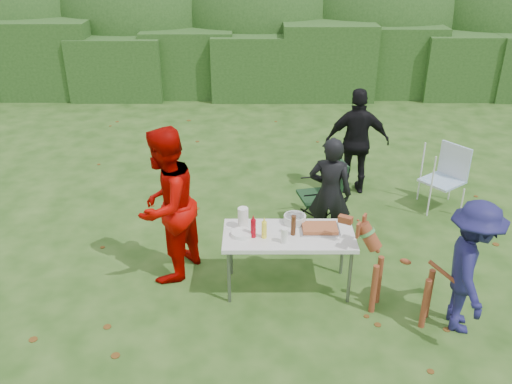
{
  "coord_description": "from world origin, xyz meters",
  "views": [
    {
      "loc": [
        -0.06,
        -5.4,
        3.92
      ],
      "look_at": [
        -0.05,
        0.45,
        1.0
      ],
      "focal_mm": 38.0,
      "sensor_mm": 36.0,
      "label": 1
    }
  ],
  "objects_px": {
    "dog": "(404,275)",
    "beer_bottle": "(293,225)",
    "lawn_chair": "(442,178)",
    "paper_towel_roll": "(243,218)",
    "person_cook": "(330,193)",
    "camping_chair": "(320,193)",
    "person_black_puffy": "(357,142)",
    "ketchup_bottle": "(253,228)",
    "child": "(470,268)",
    "folding_table": "(289,238)",
    "person_red_jacket": "(166,206)",
    "mustard_bottle": "(264,230)"
  },
  "relations": [
    {
      "from": "person_black_puffy",
      "to": "ketchup_bottle",
      "type": "relative_size",
      "value": 7.73
    },
    {
      "from": "paper_towel_roll",
      "to": "beer_bottle",
      "type": "bearing_deg",
      "value": -14.66
    },
    {
      "from": "child",
      "to": "paper_towel_roll",
      "type": "relative_size",
      "value": 5.75
    },
    {
      "from": "person_red_jacket",
      "to": "mustard_bottle",
      "type": "distance_m",
      "value": 1.21
    },
    {
      "from": "person_cook",
      "to": "person_black_puffy",
      "type": "xyz_separation_m",
      "value": [
        0.62,
        1.63,
        0.08
      ]
    },
    {
      "from": "camping_chair",
      "to": "mustard_bottle",
      "type": "xyz_separation_m",
      "value": [
        -0.81,
        -1.59,
        0.34
      ]
    },
    {
      "from": "folding_table",
      "to": "dog",
      "type": "xyz_separation_m",
      "value": [
        1.21,
        -0.5,
        -0.16
      ]
    },
    {
      "from": "paper_towel_roll",
      "to": "child",
      "type": "bearing_deg",
      "value": -19.37
    },
    {
      "from": "person_black_puffy",
      "to": "folding_table",
      "type": "bearing_deg",
      "value": 66.52
    },
    {
      "from": "lawn_chair",
      "to": "folding_table",
      "type": "bearing_deg",
      "value": 2.54
    },
    {
      "from": "person_cook",
      "to": "person_red_jacket",
      "type": "relative_size",
      "value": 0.81
    },
    {
      "from": "person_red_jacket",
      "to": "beer_bottle",
      "type": "xyz_separation_m",
      "value": [
        1.48,
        -0.3,
        -0.09
      ]
    },
    {
      "from": "person_red_jacket",
      "to": "dog",
      "type": "bearing_deg",
      "value": 96.88
    },
    {
      "from": "child",
      "to": "person_red_jacket",
      "type": "bearing_deg",
      "value": 84.0
    },
    {
      "from": "folding_table",
      "to": "person_cook",
      "type": "xyz_separation_m",
      "value": [
        0.58,
        0.96,
        0.08
      ]
    },
    {
      "from": "person_red_jacket",
      "to": "dog",
      "type": "height_order",
      "value": "person_red_jacket"
    },
    {
      "from": "dog",
      "to": "camping_chair",
      "type": "distance_m",
      "value": 2.12
    },
    {
      "from": "dog",
      "to": "beer_bottle",
      "type": "relative_size",
      "value": 4.62
    },
    {
      "from": "dog",
      "to": "paper_towel_roll",
      "type": "relative_size",
      "value": 4.27
    },
    {
      "from": "person_red_jacket",
      "to": "child",
      "type": "bearing_deg",
      "value": 96.65
    },
    {
      "from": "lawn_chair",
      "to": "paper_towel_roll",
      "type": "relative_size",
      "value": 3.76
    },
    {
      "from": "child",
      "to": "ketchup_bottle",
      "type": "relative_size",
      "value": 6.79
    },
    {
      "from": "dog",
      "to": "ketchup_bottle",
      "type": "distance_m",
      "value": 1.71
    },
    {
      "from": "person_cook",
      "to": "ketchup_bottle",
      "type": "height_order",
      "value": "person_cook"
    },
    {
      "from": "dog",
      "to": "beer_bottle",
      "type": "bearing_deg",
      "value": 5.04
    },
    {
      "from": "camping_chair",
      "to": "ketchup_bottle",
      "type": "distance_m",
      "value": 1.87
    },
    {
      "from": "person_red_jacket",
      "to": "paper_towel_roll",
      "type": "bearing_deg",
      "value": 103.71
    },
    {
      "from": "beer_bottle",
      "to": "person_black_puffy",
      "type": "bearing_deg",
      "value": 65.99
    },
    {
      "from": "person_black_puffy",
      "to": "beer_bottle",
      "type": "xyz_separation_m",
      "value": [
        -1.16,
        -2.61,
        0.01
      ]
    },
    {
      "from": "camping_chair",
      "to": "lawn_chair",
      "type": "bearing_deg",
      "value": -177.36
    },
    {
      "from": "person_cook",
      "to": "person_black_puffy",
      "type": "distance_m",
      "value": 1.74
    },
    {
      "from": "person_black_puffy",
      "to": "mustard_bottle",
      "type": "bearing_deg",
      "value": 62.34
    },
    {
      "from": "camping_chair",
      "to": "paper_towel_roll",
      "type": "xyz_separation_m",
      "value": [
        -1.05,
        -1.38,
        0.37
      ]
    },
    {
      "from": "camping_chair",
      "to": "person_black_puffy",
      "type": "bearing_deg",
      "value": -134.63
    },
    {
      "from": "person_red_jacket",
      "to": "person_black_puffy",
      "type": "relative_size",
      "value": 1.12
    },
    {
      "from": "person_red_jacket",
      "to": "person_cook",
      "type": "bearing_deg",
      "value": 131.92
    },
    {
      "from": "person_red_jacket",
      "to": "child",
      "type": "distance_m",
      "value": 3.4
    },
    {
      "from": "dog",
      "to": "beer_bottle",
      "type": "height_order",
      "value": "dog"
    },
    {
      "from": "dog",
      "to": "ketchup_bottle",
      "type": "xyz_separation_m",
      "value": [
        -1.62,
        0.43,
        0.32
      ]
    },
    {
      "from": "beer_bottle",
      "to": "paper_towel_roll",
      "type": "height_order",
      "value": "paper_towel_roll"
    },
    {
      "from": "person_black_puffy",
      "to": "ketchup_bottle",
      "type": "xyz_separation_m",
      "value": [
        -1.61,
        -2.66,
        -0.0
      ]
    },
    {
      "from": "folding_table",
      "to": "lawn_chair",
      "type": "bearing_deg",
      "value": 39.85
    },
    {
      "from": "lawn_chair",
      "to": "camping_chair",
      "type": "bearing_deg",
      "value": -22.29
    },
    {
      "from": "folding_table",
      "to": "paper_towel_roll",
      "type": "xyz_separation_m",
      "value": [
        -0.52,
        0.13,
        0.18
      ]
    },
    {
      "from": "person_cook",
      "to": "dog",
      "type": "relative_size",
      "value": 1.39
    },
    {
      "from": "child",
      "to": "ketchup_bottle",
      "type": "height_order",
      "value": "child"
    },
    {
      "from": "camping_chair",
      "to": "lawn_chair",
      "type": "xyz_separation_m",
      "value": [
        1.89,
        0.51,
        -0.01
      ]
    },
    {
      "from": "person_black_puffy",
      "to": "lawn_chair",
      "type": "distance_m",
      "value": 1.39
    },
    {
      "from": "lawn_chair",
      "to": "paper_towel_roll",
      "type": "height_order",
      "value": "paper_towel_roll"
    },
    {
      "from": "folding_table",
      "to": "paper_towel_roll",
      "type": "bearing_deg",
      "value": 165.71
    }
  ]
}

